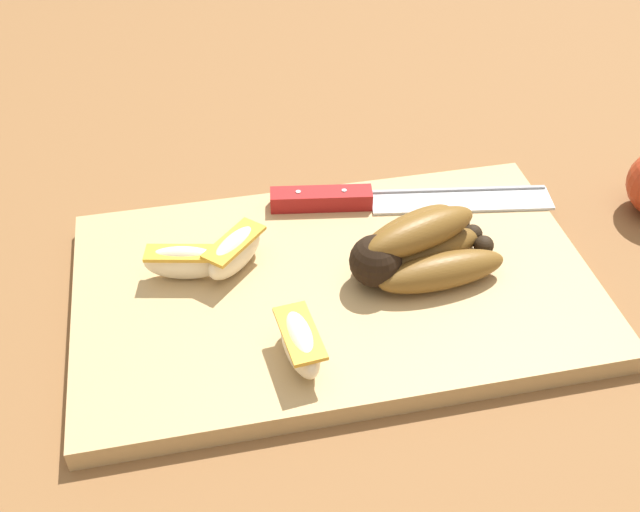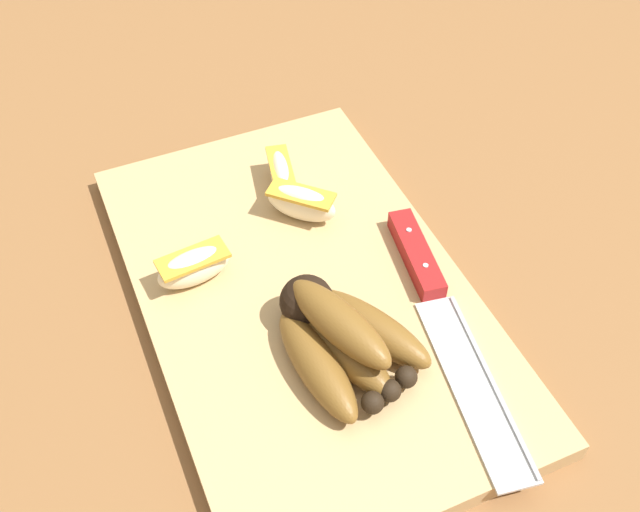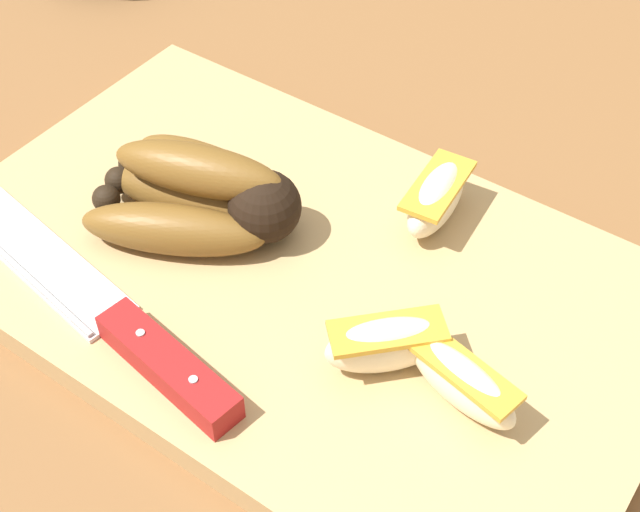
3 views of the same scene
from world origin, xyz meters
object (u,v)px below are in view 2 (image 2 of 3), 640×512
object	(u,v)px
banana_bunch	(339,335)
chefs_knife	(435,296)
apple_wedge_far	(194,267)
apple_wedge_near	(301,203)
apple_wedge_middle	(281,176)

from	to	relation	value
banana_bunch	chefs_knife	size ratio (longest dim) A/B	0.49
banana_bunch	apple_wedge_far	bearing A→B (deg)	-144.76
apple_wedge_near	apple_wedge_far	bearing A→B (deg)	-72.71
chefs_knife	apple_wedge_far	bearing A→B (deg)	-119.61
apple_wedge_middle	apple_wedge_far	bearing A→B (deg)	-54.52
apple_wedge_far	apple_wedge_middle	bearing A→B (deg)	125.48
banana_bunch	apple_wedge_far	xyz separation A→B (m)	(-0.12, -0.09, -0.00)
chefs_knife	banana_bunch	bearing A→B (deg)	-80.94
apple_wedge_middle	banana_bunch	bearing A→B (deg)	-8.25
banana_bunch	apple_wedge_middle	world-z (taller)	banana_bunch
chefs_knife	apple_wedge_far	distance (m)	0.21
chefs_knife	apple_wedge_middle	size ratio (longest dim) A/B	3.81
chefs_knife	apple_wedge_near	size ratio (longest dim) A/B	4.28
chefs_knife	apple_wedge_near	bearing A→B (deg)	-154.58
apple_wedge_near	apple_wedge_far	size ratio (longest dim) A/B	0.93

